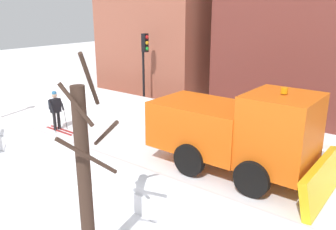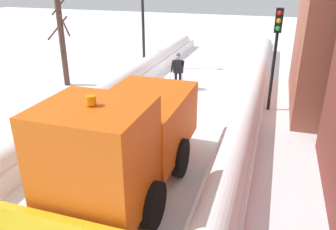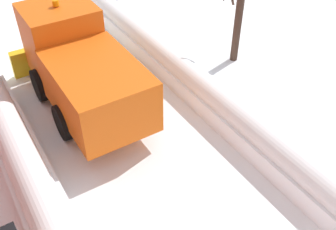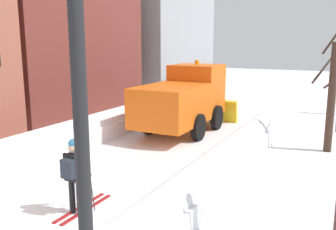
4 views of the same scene
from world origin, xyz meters
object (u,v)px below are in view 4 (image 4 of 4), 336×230
(plow_truck, at_px, (184,99))
(bare_tree_mid, at_px, (332,95))
(skier, at_px, (74,173))
(street_lamp, at_px, (79,75))

(plow_truck, bearing_deg, bare_tree_mid, -3.42)
(skier, distance_m, bare_tree_mid, 9.52)
(street_lamp, xyz_separation_m, bare_tree_mid, (1.80, 11.38, -1.54))
(plow_truck, height_order, bare_tree_mid, bare_tree_mid)
(skier, relative_size, street_lamp, 0.31)
(plow_truck, height_order, street_lamp, street_lamp)
(street_lamp, bearing_deg, bare_tree_mid, 81.01)
(plow_truck, distance_m, street_lamp, 12.63)
(plow_truck, relative_size, skier, 3.31)
(street_lamp, height_order, bare_tree_mid, street_lamp)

